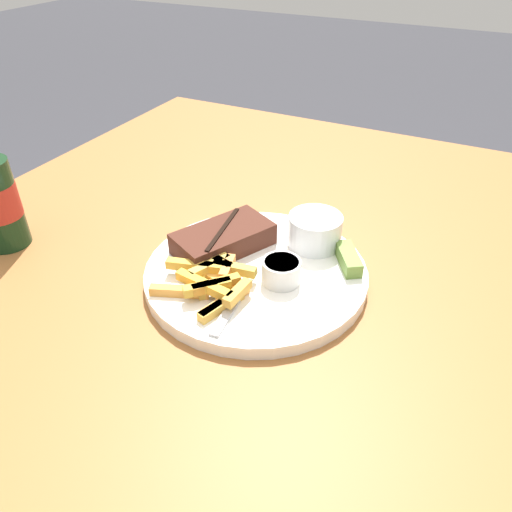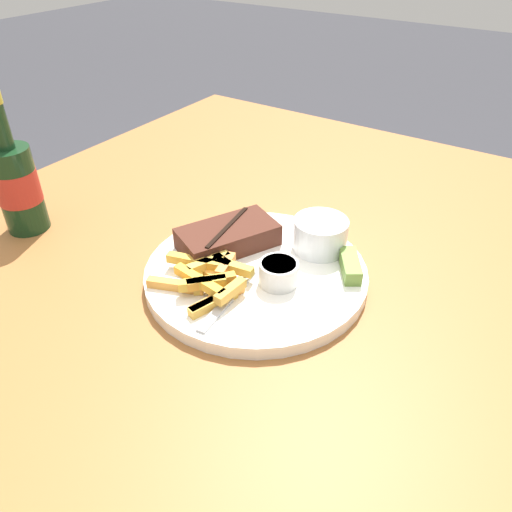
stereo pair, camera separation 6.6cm
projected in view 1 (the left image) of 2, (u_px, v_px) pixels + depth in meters
The scene contains 8 objects.
dining_table at pixel (256, 321), 0.73m from camera, with size 1.23×1.08×0.74m.
dinner_plate at pixel (256, 273), 0.68m from camera, with size 0.30×0.30×0.02m.
steak_portion at pixel (223, 239), 0.70m from camera, with size 0.15×0.13×0.03m.
fries_pile at pixel (212, 282), 0.63m from camera, with size 0.12×0.12×0.02m.
coleslaw_cup at pixel (315, 229), 0.70m from camera, with size 0.08×0.08×0.05m.
dipping_sauce_cup at pixel (281, 270), 0.64m from camera, with size 0.05×0.05×0.03m.
pickle_spear at pixel (348, 259), 0.67m from camera, with size 0.07×0.05×0.02m.
fork_utensil at pixel (234, 303), 0.61m from camera, with size 0.13×0.03×0.00m.
Camera 1 is at (-0.48, -0.24, 1.16)m, focal length 35.00 mm.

